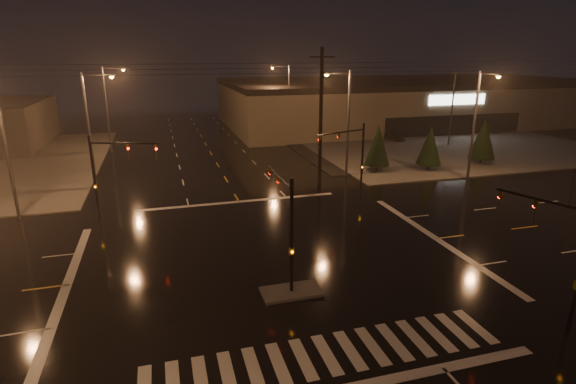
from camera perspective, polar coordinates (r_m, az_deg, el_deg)
name	(u,v)px	position (r m, az deg, el deg)	size (l,w,h in m)	color
ground	(272,259)	(26.53, -2.04, -8.54)	(140.00, 140.00, 0.00)	black
sidewalk_ne	(430,140)	(65.08, 17.63, 6.33)	(36.00, 36.00, 0.12)	#4C4943
median_island	(291,292)	(23.08, 0.44, -12.54)	(3.00, 1.60, 0.15)	#4C4943
crosswalk	(327,354)	(19.17, 4.95, -19.85)	(15.00, 2.60, 0.01)	beige
stop_bar_far	(239,202)	(36.53, -6.25, -1.23)	(16.00, 0.50, 0.01)	beige
parking_lot	(471,141)	(66.40, 22.20, 6.05)	(50.00, 24.00, 0.08)	black
retail_building	(405,100)	(80.63, 14.64, 11.28)	(60.20, 28.30, 7.20)	#6C644D
signal_mast_median	(286,217)	(22.32, -0.22, -3.17)	(0.25, 4.59, 6.00)	black
signal_mast_ne	(353,151)	(37.44, 8.31, 5.16)	(4.84, 1.86, 6.00)	black
signal_mast_nw	(107,167)	(34.42, -21.98, 3.00)	(4.84, 1.86, 6.00)	black
signal_mast_se	(563,248)	(22.27, 31.56, -6.04)	(1.55, 3.87, 6.00)	black
streetlight_1	(92,123)	(41.95, -23.65, 7.99)	(2.77, 0.32, 10.00)	#38383A
streetlight_2	(109,104)	(57.73, -21.80, 10.39)	(2.77, 0.32, 10.00)	#38383A
streetlight_3	(345,116)	(43.06, 7.29, 9.49)	(2.77, 0.32, 10.00)	#38383A
streetlight_4	(287,97)	(61.82, -0.14, 11.97)	(2.77, 0.32, 10.00)	#38383A
streetlight_5	(3,141)	(36.34, -32.44, 5.50)	(0.32, 2.77, 10.00)	#38383A
streetlight_6	(477,119)	(44.52, 22.88, 8.54)	(0.32, 2.77, 10.00)	#38383A
utility_pole_1	(321,117)	(40.00, 4.19, 9.47)	(2.20, 0.32, 12.00)	black
conifer_0	(378,145)	(45.90, 11.33, 5.83)	(2.55, 2.55, 4.68)	black
conifer_1	(430,145)	(47.54, 17.57, 5.69)	(2.48, 2.48, 4.58)	black
conifer_2	(484,138)	(52.43, 23.58, 6.28)	(2.71, 2.71, 4.94)	black
car_parked	(393,136)	(63.46, 13.15, 6.97)	(1.54, 3.83, 1.31)	black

